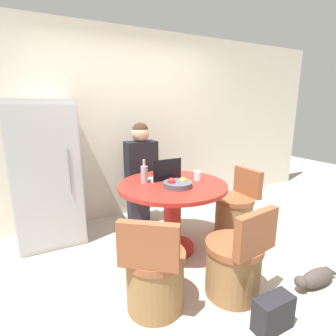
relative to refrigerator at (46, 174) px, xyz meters
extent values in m
plane|color=#B2A899|center=(1.18, -1.22, -0.83)|extent=(12.00, 12.00, 0.00)
cube|color=beige|center=(1.18, 0.37, 0.47)|extent=(7.00, 0.06, 2.60)
cube|color=silver|center=(0.00, 0.01, 0.00)|extent=(0.71, 0.62, 1.65)
cube|color=#AFB2B5|center=(0.00, -0.31, 0.00)|extent=(0.68, 0.01, 1.55)
cylinder|color=gray|center=(0.21, -0.32, 0.08)|extent=(0.02, 0.02, 0.50)
cylinder|color=#B2261E|center=(1.17, -0.88, -0.80)|extent=(0.49, 0.49, 0.05)
cylinder|color=#B2261E|center=(1.17, -0.88, -0.43)|extent=(0.19, 0.19, 0.69)
cylinder|color=#B2261E|center=(1.17, -0.88, -0.07)|extent=(1.17, 1.17, 0.04)
cylinder|color=olive|center=(1.29, -1.74, -0.61)|extent=(0.46, 0.46, 0.43)
cylinder|color=brown|center=(1.29, -1.74, -0.37)|extent=(0.49, 0.49, 0.06)
cube|color=brown|center=(1.32, -1.94, -0.17)|extent=(0.44, 0.13, 0.34)
cylinder|color=olive|center=(2.05, -0.90, -0.61)|extent=(0.46, 0.46, 0.43)
cylinder|color=brown|center=(2.05, -0.90, -0.37)|extent=(0.49, 0.49, 0.06)
cube|color=brown|center=(2.24, -0.90, -0.17)|extent=(0.08, 0.44, 0.34)
cylinder|color=olive|center=(0.64, -1.57, -0.61)|extent=(0.46, 0.46, 0.43)
cylinder|color=brown|center=(0.64, -1.57, -0.37)|extent=(0.49, 0.49, 0.06)
cube|color=brown|center=(0.52, -1.73, -0.17)|extent=(0.39, 0.32, 0.34)
cube|color=#2D2D38|center=(1.13, 0.02, -0.59)|extent=(0.28, 0.16, 0.48)
cube|color=#2D2D38|center=(1.13, -0.04, -0.28)|extent=(0.32, 0.36, 0.14)
cube|color=black|center=(1.13, -0.12, 0.05)|extent=(0.40, 0.22, 0.52)
sphere|color=tan|center=(1.13, -0.12, 0.42)|extent=(0.23, 0.23, 0.23)
sphere|color=#382314|center=(1.13, -0.12, 0.45)|extent=(0.21, 0.21, 0.21)
cube|color=#B7B7BC|center=(1.16, -0.69, -0.04)|extent=(0.34, 0.21, 0.02)
cube|color=black|center=(1.16, -0.80, 0.09)|extent=(0.34, 0.01, 0.23)
cylinder|color=#4C4C56|center=(1.16, -1.01, -0.02)|extent=(0.30, 0.30, 0.05)
sphere|color=gold|center=(1.23, -1.01, 0.01)|extent=(0.07, 0.07, 0.07)
sphere|color=red|center=(1.10, -1.00, 0.01)|extent=(0.08, 0.08, 0.08)
cylinder|color=white|center=(1.49, -0.89, 0.00)|extent=(0.08, 0.08, 0.10)
cylinder|color=#9999A3|center=(0.92, -0.71, 0.04)|extent=(0.07, 0.07, 0.18)
cylinder|color=#9999A3|center=(0.92, -0.71, 0.17)|extent=(0.03, 0.03, 0.07)
ellipsoid|color=#473D38|center=(2.03, -2.03, -0.74)|extent=(0.40, 0.16, 0.17)
sphere|color=#473D38|center=(1.81, -2.02, -0.71)|extent=(0.10, 0.10, 0.10)
cylinder|color=#473D38|center=(2.21, -2.04, -0.73)|extent=(0.17, 0.04, 0.13)
cube|color=#232328|center=(1.30, -2.17, -0.70)|extent=(0.30, 0.14, 0.26)
camera|label=1|loc=(-0.11, -3.23, 0.77)|focal=28.00mm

